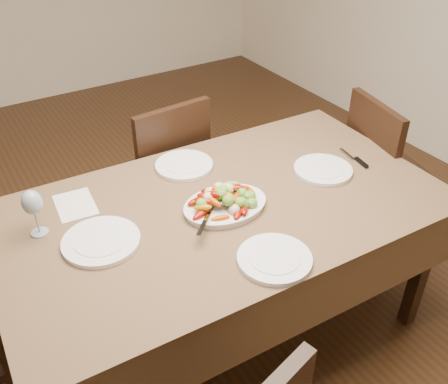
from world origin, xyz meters
name	(u,v)px	position (x,y,z in m)	size (l,w,h in m)	color
floor	(159,309)	(0.00, 0.00, 0.00)	(6.00, 6.00, 0.00)	#382110
dining_table	(224,272)	(0.22, -0.28, 0.38)	(1.84, 1.04, 0.76)	brown
chair_far	(159,174)	(0.27, 0.49, 0.47)	(0.42, 0.42, 0.95)	black
chair_right	(394,178)	(1.35, -0.24, 0.47)	(0.42, 0.42, 0.95)	black
serving_platter	(225,207)	(0.21, -0.31, 0.77)	(0.34, 0.25, 0.02)	white
roasted_vegetables	(225,195)	(0.21, -0.31, 0.83)	(0.28, 0.19, 0.09)	#810E03
serving_spoon	(216,209)	(0.15, -0.35, 0.81)	(0.28, 0.06, 0.03)	#9EA0A8
plate_left	(101,241)	(-0.29, -0.25, 0.77)	(0.29, 0.29, 0.02)	white
plate_right	(323,170)	(0.74, -0.30, 0.77)	(0.26, 0.26, 0.02)	white
plate_far	(184,165)	(0.22, 0.06, 0.77)	(0.27, 0.27, 0.02)	white
plate_near	(274,259)	(0.20, -0.67, 0.77)	(0.27, 0.27, 0.02)	white
wine_glass	(34,212)	(-0.47, -0.07, 0.86)	(0.08, 0.08, 0.20)	#8C99A5
menu_card	(75,205)	(-0.30, 0.04, 0.76)	(0.15, 0.21, 0.00)	silver
table_knife	(355,159)	(0.94, -0.30, 0.76)	(0.02, 0.20, 0.01)	#9EA0A8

